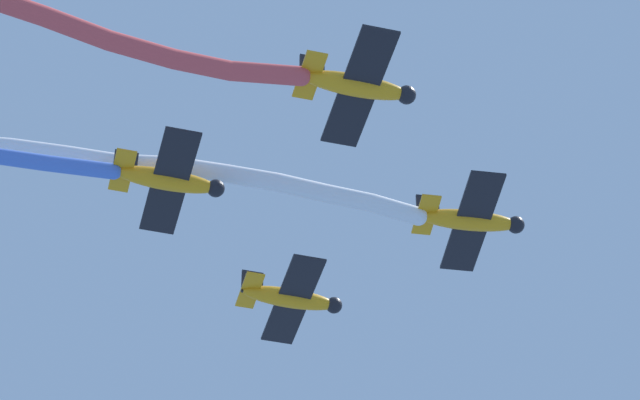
{
  "coord_description": "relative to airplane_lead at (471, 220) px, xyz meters",
  "views": [
    {
      "loc": [
        -11.36,
        -50.03,
        7.0
      ],
      "look_at": [
        -3.7,
        3.33,
        55.1
      ],
      "focal_mm": 82.0,
      "sensor_mm": 36.0,
      "label": 1
    }
  ],
  "objects": [
    {
      "name": "airplane_slot",
      "position": [
        -15.27,
        -1.07,
        -0.2
      ],
      "size": [
        5.73,
        7.63,
        1.89
      ],
      "rotation": [
        0.0,
        0.0,
        0.11
      ],
      "color": "orange"
    },
    {
      "name": "smoke_trail_lead",
      "position": [
        -14.32,
        0.11,
        1.48
      ],
      "size": [
        24.35,
        2.45,
        3.99
      ],
      "color": "white"
    },
    {
      "name": "smoke_trail_right_wing",
      "position": [
        -21.11,
        -11.22,
        -0.55
      ],
      "size": [
        23.41,
        7.09,
        2.16
      ],
      "color": "#DB4C4C"
    },
    {
      "name": "airplane_left_wing",
      "position": [
        -8.18,
        7.11,
        -0.4
      ],
      "size": [
        5.73,
        7.63,
        1.89
      ],
      "rotation": [
        0.0,
        0.0,
        0.11
      ],
      "color": "orange"
    },
    {
      "name": "airplane_lead",
      "position": [
        0.0,
        0.0,
        0.0
      ],
      "size": [
        5.55,
        7.48,
        1.89
      ],
      "rotation": [
        0.0,
        0.0,
        0.0
      ],
      "color": "orange"
    },
    {
      "name": "airplane_right_wing",
      "position": [
        -7.09,
        -8.17,
        0.3
      ],
      "size": [
        5.72,
        7.62,
        1.89
      ],
      "rotation": [
        0.0,
        0.0,
        0.11
      ],
      "color": "orange"
    }
  ]
}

